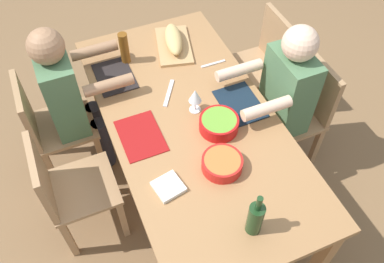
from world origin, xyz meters
The scene contains 21 objects.
ground_plane centered at (0.00, 0.00, 0.00)m, with size 8.00×8.00×0.00m, color brown.
dining_table centered at (0.00, 0.00, 0.66)m, with size 1.92×0.95×0.74m.
chair_far_left centered at (-0.53, 0.80, 0.48)m, with size 0.40×0.40×0.85m.
chair_far_center centered at (0.00, 0.80, 0.48)m, with size 0.40×0.40×0.85m.
diner_far_center centered at (0.00, 0.61, 0.70)m, with size 0.41×0.53×1.20m.
chair_near_center centered at (0.00, -0.80, 0.48)m, with size 0.40×0.40×0.85m.
chair_near_left centered at (-0.53, -0.80, 0.48)m, with size 0.40×0.40×0.85m.
diner_near_left centered at (-0.53, -0.61, 0.70)m, with size 0.41×0.53×1.20m.
serving_bowl_salad centered at (0.12, 0.11, 0.79)m, with size 0.23×0.23×0.08m.
serving_bowl_fruit centered at (0.37, 0.02, 0.78)m, with size 0.22×0.22×0.07m.
cutting_board centered at (-0.65, 0.14, 0.75)m, with size 0.40×0.22×0.02m, color tan.
bread_loaf centered at (-0.65, 0.14, 0.81)m, with size 0.32×0.11×0.09m, color tan.
wine_bottle centered at (0.75, 0.00, 0.85)m, with size 0.08×0.08×0.29m.
beer_bottle centered at (-0.64, -0.20, 0.85)m, with size 0.06×0.06×0.22m, color brown.
wine_glass centered at (-0.06, 0.05, 0.86)m, with size 0.08×0.08×0.17m.
fork_far_left centered at (-0.39, 0.31, 0.74)m, with size 0.02×0.17×0.01m, color silver.
placemat_far_center centered at (0.00, 0.31, 0.74)m, with size 0.32×0.23×0.01m, color #142333.
placemat_near_center centered at (0.00, -0.31, 0.74)m, with size 0.32×0.23×0.01m, color maroon.
placemat_near_left centered at (-0.53, -0.31, 0.74)m, with size 0.32×0.23×0.01m, color black.
carving_knife centered at (-0.25, -0.05, 0.74)m, with size 0.23×0.02×0.01m, color silver.
napkin_stack centered at (0.38, -0.29, 0.75)m, with size 0.14×0.14×0.02m, color white.
Camera 1 is at (1.44, -0.61, 2.57)m, focal length 38.49 mm.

